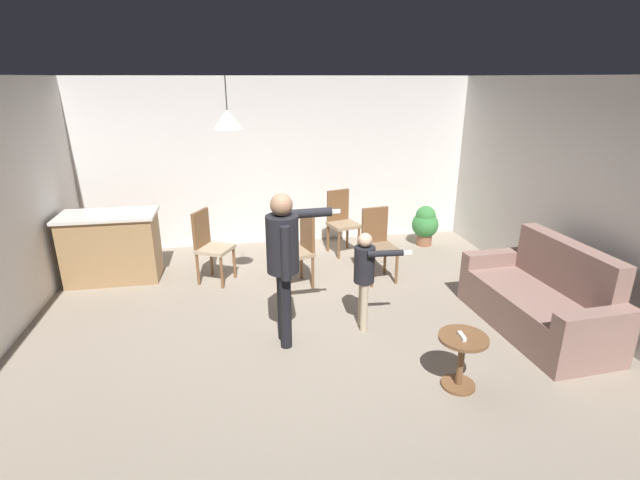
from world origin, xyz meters
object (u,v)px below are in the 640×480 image
at_px(spare_remote_on_table, 462,336).
at_px(dining_chair_centre_back, 300,247).
at_px(side_table_by_couch, 461,355).
at_px(person_child, 365,270).
at_px(dining_chair_near_wall, 378,242).
at_px(potted_plant_corner, 425,224).
at_px(person_adult, 284,254).
at_px(dining_chair_by_counter, 210,244).
at_px(dining_chair_spare, 341,219).
at_px(couch_floral, 541,301).
at_px(kitchen_counter, 112,247).

bearing_deg(spare_remote_on_table, dining_chair_centre_back, 113.99).
height_order(side_table_by_couch, person_child, person_child).
bearing_deg(dining_chair_near_wall, person_child, 59.46).
distance_m(person_child, potted_plant_corner, 3.04).
relative_size(person_adult, dining_chair_near_wall, 1.63).
height_order(side_table_by_couch, dining_chair_by_counter, dining_chair_by_counter).
bearing_deg(person_adult, person_child, 95.77).
distance_m(dining_chair_by_counter, dining_chair_spare, 2.16).
relative_size(dining_chair_centre_back, dining_chair_spare, 1.00).
bearing_deg(side_table_by_couch, potted_plant_corner, 72.49).
relative_size(side_table_by_couch, person_child, 0.46).
distance_m(dining_chair_near_wall, potted_plant_corner, 1.68).
bearing_deg(couch_floral, dining_chair_spare, 27.62).
height_order(dining_chair_near_wall, spare_remote_on_table, dining_chair_near_wall).
relative_size(couch_floral, kitchen_counter, 1.46).
height_order(person_adult, person_child, person_adult).
xyz_separation_m(couch_floral, dining_chair_by_counter, (-3.65, 1.97, 0.21)).
distance_m(person_adult, person_child, 0.95).
distance_m(kitchen_counter, dining_chair_centre_back, 2.59).
xyz_separation_m(dining_chair_by_counter, dining_chair_centre_back, (1.18, -0.36, 0.00)).
bearing_deg(spare_remote_on_table, potted_plant_corner, 72.18).
bearing_deg(dining_chair_by_counter, dining_chair_near_wall, 109.40).
xyz_separation_m(dining_chair_near_wall, dining_chair_centre_back, (-1.08, -0.03, 0.00)).
distance_m(dining_chair_spare, potted_plant_corner, 1.46).
height_order(person_adult, dining_chair_by_counter, person_adult).
bearing_deg(person_child, dining_chair_near_wall, 161.36).
distance_m(kitchen_counter, dining_chair_near_wall, 3.65).
xyz_separation_m(person_child, dining_chair_by_counter, (-1.73, 1.62, -0.15)).
distance_m(person_adult, potted_plant_corner, 3.76).
bearing_deg(kitchen_counter, dining_chair_near_wall, -9.77).
relative_size(kitchen_counter, dining_chair_by_counter, 1.26).
relative_size(person_child, dining_chair_near_wall, 1.13).
relative_size(side_table_by_couch, person_adult, 0.32).
relative_size(kitchen_counter, dining_chair_spare, 1.26).
bearing_deg(dining_chair_by_counter, spare_remote_on_table, 66.51).
xyz_separation_m(couch_floral, dining_chair_spare, (-1.64, 2.76, 0.21)).
distance_m(side_table_by_couch, potted_plant_corner, 3.83).
relative_size(dining_chair_spare, potted_plant_corner, 1.48).
bearing_deg(person_adult, side_table_by_couch, 51.45).
distance_m(couch_floral, person_child, 1.99).
distance_m(side_table_by_couch, dining_chair_near_wall, 2.48).
height_order(dining_chair_by_counter, potted_plant_corner, dining_chair_by_counter).
height_order(person_child, dining_chair_by_counter, person_child).
relative_size(couch_floral, spare_remote_on_table, 14.18).
xyz_separation_m(dining_chair_centre_back, dining_chair_spare, (0.82, 1.14, 0.00)).
bearing_deg(dining_chair_spare, kitchen_counter, -8.15).
relative_size(potted_plant_corner, spare_remote_on_table, 5.18).
bearing_deg(person_adult, kitchen_counter, -136.88).
height_order(potted_plant_corner, spare_remote_on_table, potted_plant_corner).
relative_size(side_table_by_couch, dining_chair_near_wall, 0.52).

